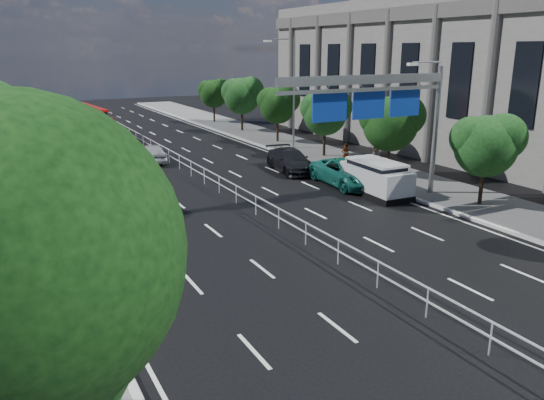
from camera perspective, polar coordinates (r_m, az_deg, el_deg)
ground at (r=18.12m, az=14.44°, el=-11.06°), size 160.00×160.00×0.00m
kerb_near at (r=14.36m, az=-14.95°, el=-18.57°), size 0.25×140.00×0.15m
median_fence at (r=36.78m, az=-9.59°, el=3.89°), size 0.05×85.00×1.02m
toilet_sign at (r=12.78m, az=-24.53°, el=-9.27°), size 1.62×0.18×4.34m
overhead_gantry at (r=28.33m, az=11.76°, el=10.63°), size 10.24×0.38×7.45m
streetlight_far at (r=43.61m, az=2.04°, el=12.18°), size 2.78×2.40×9.00m
civic_hall at (r=48.59m, az=18.56°, el=13.03°), size 14.40×36.00×14.35m
far_tree_c at (r=29.60m, az=22.13°, el=5.74°), size 3.52×3.28×4.94m
far_tree_d at (r=34.79m, az=12.72°, el=8.32°), size 3.85×3.59×5.34m
far_tree_e at (r=40.75m, az=5.80°, el=9.51°), size 3.63×3.38×5.13m
far_tree_f at (r=47.14m, az=0.67°, el=10.38°), size 3.52×3.28×5.02m
far_tree_g at (r=53.79m, az=-3.23°, el=11.33°), size 3.96×3.69×5.45m
far_tree_h at (r=60.69m, az=-6.27°, el=11.47°), size 3.41×3.18×4.91m
white_minivan at (r=38.86m, az=-17.80°, el=4.66°), size 2.39×4.72×1.98m
red_bus at (r=50.52m, az=-19.67°, el=7.74°), size 3.54×10.86×3.19m
near_car_silver at (r=40.17m, az=-12.77°, el=4.96°), size 1.93×4.14×1.37m
near_car_dark at (r=60.43m, az=-22.06°, el=7.86°), size 1.67×4.67×1.53m
silver_minivan at (r=30.92m, az=11.10°, el=2.35°), size 2.20×4.79×1.96m
parked_car_teal at (r=32.70m, az=8.09°, el=2.92°), size 2.97×5.81×1.57m
parked_car_dark at (r=36.21m, az=2.01°, el=4.27°), size 2.77×5.41×1.50m
pedestrian_a at (r=37.46m, az=7.90°, el=4.86°), size 0.61×0.41×1.65m
pedestrian_b at (r=39.70m, az=10.98°, el=5.59°), size 1.07×0.90×1.98m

